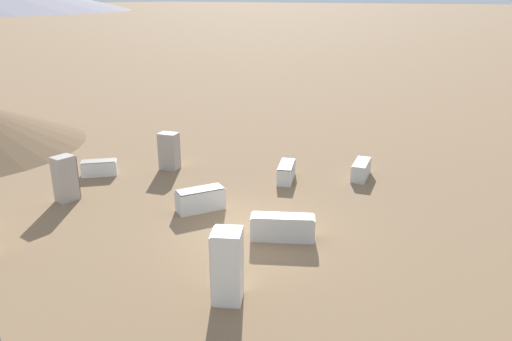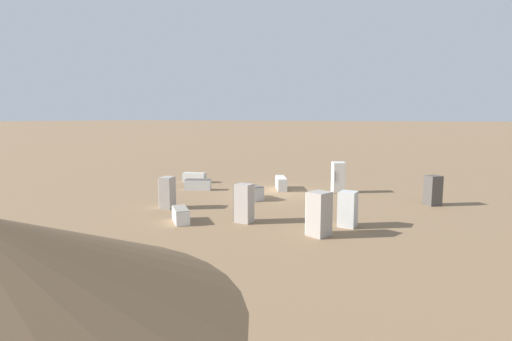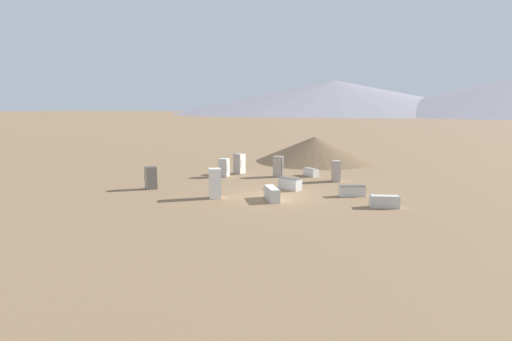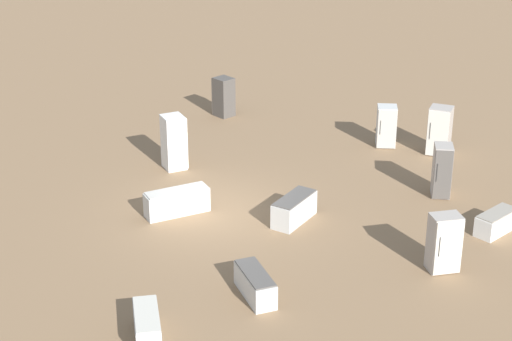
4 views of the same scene
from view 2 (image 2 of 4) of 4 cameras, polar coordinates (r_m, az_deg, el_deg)
The scene contains 12 objects.
ground_plane at distance 24.00m, azimuth 2.75°, elevation -3.13°, with size 1000.00×1000.00×0.00m, color #846647.
discarded_fridge_0 at distance 24.26m, azimuth 11.67°, elevation -0.97°, with size 0.96×0.96×1.84m.
discarded_fridge_1 at distance 17.06m, azimuth -1.76°, elevation -4.69°, with size 0.58×0.76×1.66m.
discarded_fridge_2 at distance 24.94m, azimuth -8.30°, elevation -2.01°, with size 1.18×1.67×0.68m.
discarded_fridge_3 at distance 15.34m, azimuth 8.96°, elevation -6.13°, with size 0.92×0.92×1.69m.
discarded_fridge_4 at distance 17.49m, azimuth -10.71°, elevation -6.27°, with size 1.37×1.42×0.62m.
discarded_fridge_5 at distance 24.95m, azimuth 3.60°, elevation -1.82°, with size 1.93×1.45×0.78m.
discarded_fridge_6 at distance 20.15m, azimuth -12.57°, elevation -3.11°, with size 0.90×0.78×1.57m.
discarded_fridge_7 at distance 22.31m, azimuth 23.99°, elevation -2.61°, with size 0.94×0.93×1.53m.
discarded_fridge_8 at distance 16.84m, azimuth 12.96°, elevation -5.39°, with size 0.68×0.71×1.47m.
discarded_fridge_9 at distance 21.99m, azimuth -0.72°, elevation -3.09°, with size 1.32×1.74×0.77m.
discarded_fridge_10 at distance 27.95m, azimuth -8.78°, elevation -0.99°, with size 0.94×1.67×0.68m.
Camera 2 is at (-21.29, -10.15, 4.45)m, focal length 28.00 mm.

